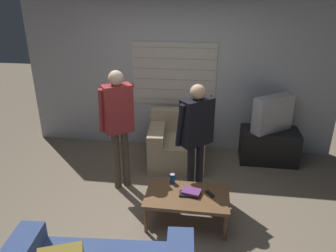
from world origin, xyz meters
name	(u,v)px	position (x,y,z in m)	size (l,w,h in m)	color
ground_plane	(159,216)	(0.00, 0.00, 0.00)	(16.00, 16.00, 0.00)	#7F705B
wall_back	(178,76)	(0.00, 2.03, 1.28)	(5.20, 0.08, 2.55)	#ADB2B7
armchair_beige	(176,143)	(0.05, 1.42, 0.33)	(0.93, 0.94, 0.81)	tan
coffee_table	(187,198)	(0.35, -0.05, 0.35)	(0.99, 0.59, 0.38)	brown
tv_stand	(269,146)	(1.53, 1.66, 0.27)	(0.90, 0.51, 0.54)	black
tv	(273,114)	(1.53, 1.67, 0.82)	(0.67, 0.57, 0.57)	#B2B2B7
person_left_standing	(118,117)	(-0.64, 0.61, 1.06)	(0.48, 0.81, 1.69)	#4C4233
person_right_standing	(196,129)	(0.39, 0.50, 0.99)	(0.49, 0.76, 1.58)	black
book_stack	(190,193)	(0.38, -0.03, 0.41)	(0.26, 0.19, 0.05)	black
soda_can	(172,179)	(0.14, 0.18, 0.45)	(0.07, 0.07, 0.13)	#194C9E
spare_remote	(210,194)	(0.61, -0.01, 0.40)	(0.11, 0.13, 0.02)	black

